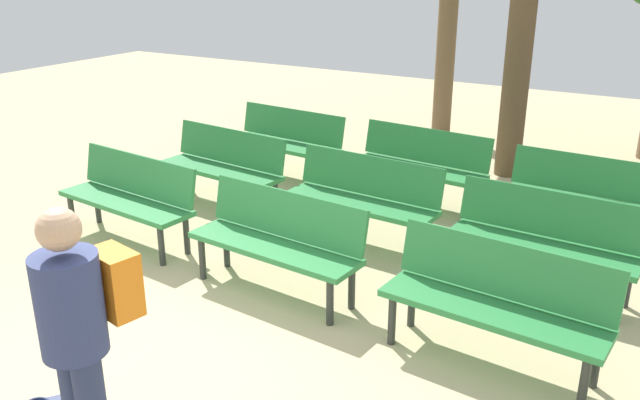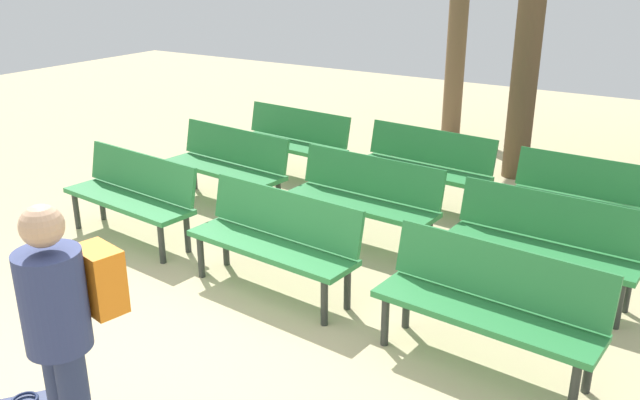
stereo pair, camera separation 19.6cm
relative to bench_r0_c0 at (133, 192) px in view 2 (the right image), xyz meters
name	(u,v)px [view 2 (the right image)]	position (x,y,z in m)	size (l,w,h in m)	color
ground_plane	(138,373)	(1.81, -1.70, -0.50)	(24.00, 24.00, 0.00)	#CCB789
bench_r0_c0	(133,192)	(0.00, 0.00, 0.00)	(1.64, 0.63, 0.87)	#2D8442
bench_r0_c1	(276,236)	(1.90, -0.15, 0.00)	(1.63, 0.61, 0.87)	#2D8442
bench_r0_c2	(489,301)	(3.84, -0.26, 0.00)	(1.63, 0.60, 0.87)	#2D8442
bench_r1_c0	(228,162)	(0.16, 1.32, 0.00)	(1.64, 0.64, 0.87)	#2D8442
bench_r1_c1	(365,195)	(2.05, 1.18, 0.00)	(1.63, 0.58, 0.87)	#2D8442
bench_r1_c2	(544,240)	(3.88, 1.02, 0.00)	(1.62, 0.56, 0.87)	#2D8442
bench_r2_c0	(293,139)	(0.21, 2.58, 0.00)	(1.63, 0.61, 0.87)	#2D8442
bench_r2_c1	(425,163)	(2.12, 2.52, 0.00)	(1.64, 0.62, 0.87)	#2D8442
bench_r2_c2	(591,198)	(4.00, 2.31, 0.00)	(1.62, 0.56, 0.87)	#2D8442
tree_1	(524,83)	(2.72, 4.13, 0.74)	(0.34, 0.34, 2.48)	brown
visitor_with_backpack	(65,330)	(2.28, -2.54, 0.43)	(0.41, 0.57, 1.65)	navy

